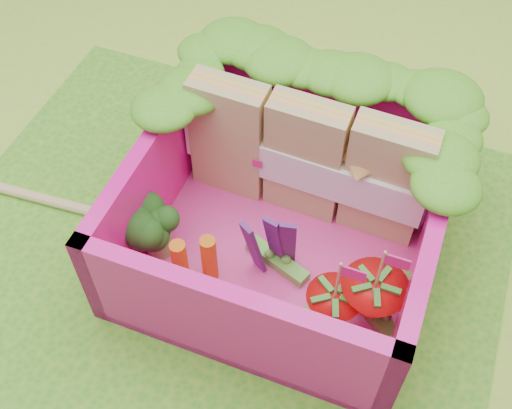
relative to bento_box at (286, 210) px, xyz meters
The scene contains 13 objects.
ground 0.52m from the bento_box, 132.11° to the right, with size 14.00×14.00×0.00m, color #95CB39.
placemat 0.52m from the bento_box, 132.11° to the right, with size 2.60×2.60×0.03m, color green.
bento_floor 0.25m from the bento_box, ahead, with size 1.30×1.30×0.05m, color #DE388F.
bento_box is the anchor object (origin of this frame).
lettuce_ruffle 0.58m from the bento_box, 90.00° to the left, with size 1.43×0.77×0.11m.
sandwich_stack 0.26m from the bento_box, 88.78° to the left, with size 1.14×0.21×0.63m.
broccoli 0.58m from the bento_box, 153.37° to the right, with size 0.34×0.34×0.25m.
carrot_sticks 0.46m from the bento_box, 131.35° to the right, with size 0.18×0.14×0.27m.
purple_wedges 0.17m from the bento_box, 91.52° to the right, with size 0.20×0.12×0.38m.
strawberry_left 0.48m from the bento_box, 46.55° to the right, with size 0.23×0.23×0.47m.
strawberry_right 0.54m from the bento_box, 29.63° to the right, with size 0.27×0.27×0.51m.
snap_peas 0.41m from the bento_box, 35.24° to the right, with size 0.81×0.54×0.05m.
chopsticks 1.31m from the bento_box, behind, with size 2.27×0.20×0.04m.
Camera 1 is at (0.78, -1.33, 2.54)m, focal length 45.00 mm.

